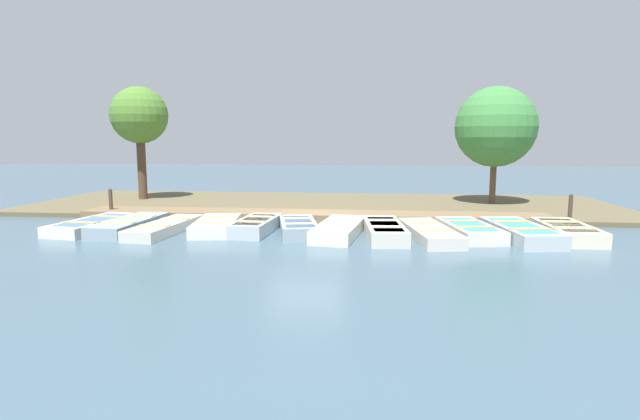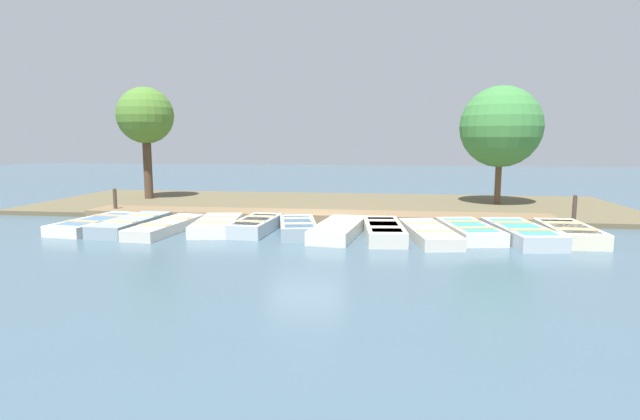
# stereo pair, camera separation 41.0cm
# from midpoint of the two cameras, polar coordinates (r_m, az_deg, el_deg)

# --- Properties ---
(ground_plane) EXTENTS (80.00, 80.00, 0.00)m
(ground_plane) POSITION_cam_midpoint_polar(r_m,az_deg,el_deg) (16.14, -2.41, -1.97)
(ground_plane) COLOR #425B6B
(shore_bank) EXTENTS (8.00, 24.00, 0.17)m
(shore_bank) POSITION_cam_midpoint_polar(r_m,az_deg,el_deg) (21.02, -0.35, 0.60)
(shore_bank) COLOR brown
(shore_bank) RESTS_ON ground_plane
(dock_walkway) EXTENTS (1.51, 16.21, 0.30)m
(dock_walkway) POSITION_cam_midpoint_polar(r_m,az_deg,el_deg) (17.45, -1.73, -0.71)
(dock_walkway) COLOR brown
(dock_walkway) RESTS_ON ground_plane
(rowboat_0) EXTENTS (3.35, 1.62, 0.35)m
(rowboat_0) POSITION_cam_midpoint_polar(r_m,az_deg,el_deg) (17.22, -25.03, -1.51)
(rowboat_0) COLOR silver
(rowboat_0) RESTS_ON ground_plane
(rowboat_1) EXTENTS (3.30, 1.20, 0.40)m
(rowboat_1) POSITION_cam_midpoint_polar(r_m,az_deg,el_deg) (16.53, -21.57, -1.60)
(rowboat_1) COLOR #8C9EA8
(rowboat_1) RESTS_ON ground_plane
(rowboat_2) EXTENTS (3.49, 1.25, 0.35)m
(rowboat_2) POSITION_cam_midpoint_polar(r_m,az_deg,el_deg) (15.91, -17.96, -1.88)
(rowboat_2) COLOR beige
(rowboat_2) RESTS_ON ground_plane
(rowboat_3) EXTENTS (2.98, 1.59, 0.38)m
(rowboat_3) POSITION_cam_midpoint_polar(r_m,az_deg,el_deg) (15.73, -12.50, -1.72)
(rowboat_3) COLOR silver
(rowboat_3) RESTS_ON ground_plane
(rowboat_4) EXTENTS (2.67, 1.15, 0.43)m
(rowboat_4) POSITION_cam_midpoint_polar(r_m,az_deg,el_deg) (15.32, -8.11, -1.76)
(rowboat_4) COLOR #B2BCC1
(rowboat_4) RESTS_ON ground_plane
(rowboat_5) EXTENTS (2.82, 1.60, 0.41)m
(rowboat_5) POSITION_cam_midpoint_polar(r_m,az_deg,el_deg) (14.94, -3.29, -1.98)
(rowboat_5) COLOR #8C9EA8
(rowboat_5) RESTS_ON ground_plane
(rowboat_6) EXTENTS (3.34, 1.50, 0.40)m
(rowboat_6) POSITION_cam_midpoint_polar(r_m,az_deg,el_deg) (14.66, 1.42, -2.19)
(rowboat_6) COLOR silver
(rowboat_6) RESTS_ON ground_plane
(rowboat_7) EXTENTS (3.17, 1.32, 0.43)m
(rowboat_7) POSITION_cam_midpoint_polar(r_m,az_deg,el_deg) (14.48, 6.56, -2.31)
(rowboat_7) COLOR beige
(rowboat_7) RESTS_ON ground_plane
(rowboat_8) EXTENTS (3.55, 1.64, 0.36)m
(rowboat_8) POSITION_cam_midpoint_polar(r_m,az_deg,el_deg) (14.53, 11.58, -2.52)
(rowboat_8) COLOR beige
(rowboat_8) RESTS_ON ground_plane
(rowboat_9) EXTENTS (3.10, 1.67, 0.39)m
(rowboat_9) POSITION_cam_midpoint_polar(r_m,az_deg,el_deg) (15.12, 15.91, -2.20)
(rowboat_9) COLOR silver
(rowboat_9) RESTS_ON ground_plane
(rowboat_10) EXTENTS (3.41, 1.67, 0.43)m
(rowboat_10) POSITION_cam_midpoint_polar(r_m,az_deg,el_deg) (15.13, 21.18, -2.36)
(rowboat_10) COLOR #B2BCC1
(rowboat_10) RESTS_ON ground_plane
(rowboat_11) EXTENTS (2.83, 1.21, 0.43)m
(rowboat_11) POSITION_cam_midpoint_polar(r_m,az_deg,el_deg) (15.74, 25.71, -2.22)
(rowboat_11) COLOR beige
(rowboat_11) RESTS_ON ground_plane
(mooring_post_near) EXTENTS (0.13, 0.13, 1.06)m
(mooring_post_near) POSITION_cam_midpoint_polar(r_m,az_deg,el_deg) (19.65, -23.34, 0.75)
(mooring_post_near) COLOR #47382D
(mooring_post_near) RESTS_ON ground_plane
(mooring_post_far) EXTENTS (0.13, 0.13, 1.06)m
(mooring_post_far) POSITION_cam_midpoint_polar(r_m,az_deg,el_deg) (18.16, 26.11, 0.04)
(mooring_post_far) COLOR #47382D
(mooring_post_far) RESTS_ON ground_plane
(park_tree_far_left) EXTENTS (2.48, 2.48, 5.11)m
(park_tree_far_left) POSITION_cam_midpoint_polar(r_m,az_deg,el_deg) (23.72, -20.42, 9.97)
(park_tree_far_left) COLOR #4C3828
(park_tree_far_left) RESTS_ON ground_plane
(park_tree_left) EXTENTS (3.28, 3.28, 4.97)m
(park_tree_left) POSITION_cam_midpoint_polar(r_m,az_deg,el_deg) (21.81, 18.91, 8.96)
(park_tree_left) COLOR brown
(park_tree_left) RESTS_ON ground_plane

